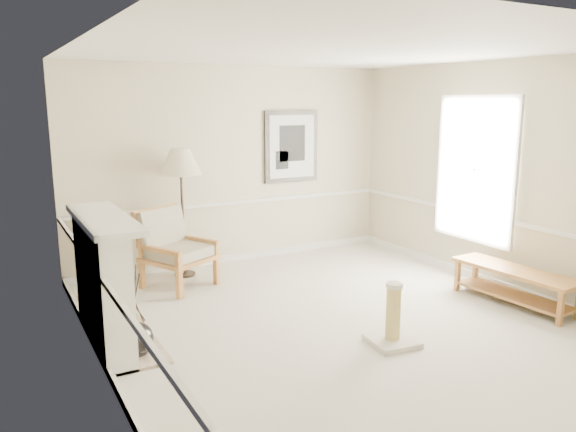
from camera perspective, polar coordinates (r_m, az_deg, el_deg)
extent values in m
plane|color=silver|center=(6.36, 4.89, -10.53)|extent=(5.50, 5.50, 0.00)
cube|color=beige|center=(8.37, -5.47, 5.11)|extent=(5.00, 0.04, 2.90)
cube|color=beige|center=(5.04, -19.20, 0.15)|extent=(0.04, 5.50, 2.90)
cube|color=beige|center=(7.64, 20.92, 3.77)|extent=(0.04, 5.50, 2.90)
cube|color=white|center=(5.91, 5.39, 16.48)|extent=(5.00, 5.50, 0.04)
cube|color=white|center=(8.62, -5.24, -4.19)|extent=(4.95, 0.04, 0.10)
cube|color=white|center=(8.43, -5.35, 1.38)|extent=(4.95, 0.04, 0.05)
cube|color=white|center=(7.87, 18.55, 4.50)|extent=(0.03, 1.20, 1.80)
cube|color=white|center=(7.86, 18.50, 4.50)|extent=(0.05, 1.34, 1.94)
cube|color=black|center=(8.74, 0.34, 7.08)|extent=(0.92, 0.04, 1.10)
cube|color=white|center=(8.71, 0.42, 7.07)|extent=(0.78, 0.01, 0.96)
cube|color=black|center=(8.71, 0.44, 7.40)|extent=(0.45, 0.01, 0.55)
cube|color=white|center=(5.84, -18.33, -6.64)|extent=(0.28, 1.50, 1.25)
cube|color=white|center=(5.68, -18.26, -0.29)|extent=(0.46, 1.64, 0.06)
cube|color=#C6B28E|center=(5.89, -16.89, -7.16)|extent=(0.02, 1.05, 0.95)
cube|color=black|center=(5.93, -16.72, -8.34)|extent=(0.02, 0.62, 0.58)
cube|color=gold|center=(6.02, -16.52, -10.66)|extent=(0.01, 0.66, 0.05)
cube|color=#C6B28E|center=(6.08, -16.44, -11.93)|extent=(0.60, 1.50, 0.03)
sphere|color=black|center=(5.65, -15.08, -11.91)|extent=(0.31, 0.31, 0.31)
cylinder|color=black|center=(5.70, -15.01, -13.14)|extent=(0.20, 0.20, 0.09)
cylinder|color=black|center=(5.50, -15.31, -8.03)|extent=(0.11, 0.09, 0.49)
cylinder|color=black|center=(5.52, -15.29, -8.41)|extent=(0.13, 0.11, 0.40)
cylinder|color=black|center=(5.49, -15.33, -7.65)|extent=(0.06, 0.05, 0.58)
cube|color=#A46C35|center=(7.05, -10.99, -6.66)|extent=(0.09, 0.09, 0.42)
cube|color=#A46C35|center=(7.53, -14.64, -5.64)|extent=(0.09, 0.09, 0.42)
cube|color=#A46C35|center=(7.51, -7.28, -5.38)|extent=(0.09, 0.09, 0.42)
cube|color=#A46C35|center=(7.97, -10.94, -4.51)|extent=(0.09, 0.09, 0.42)
cube|color=#A46C35|center=(7.46, -11.02, -4.23)|extent=(1.03, 1.03, 0.05)
cube|color=#A46C35|center=(7.62, -12.96, -1.33)|extent=(0.77, 0.50, 0.60)
cube|color=#A46C35|center=(7.18, -13.00, -3.39)|extent=(0.40, 0.72, 0.05)
cube|color=#A46C35|center=(7.64, -9.25, -2.33)|extent=(0.40, 0.72, 0.05)
cube|color=beige|center=(7.43, -11.04, -3.50)|extent=(0.94, 0.94, 0.13)
cube|color=beige|center=(7.57, -12.63, -1.24)|extent=(0.72, 0.51, 0.54)
cylinder|color=black|center=(8.02, -10.42, -5.82)|extent=(0.29, 0.29, 0.03)
cylinder|color=black|center=(7.82, -10.64, -0.17)|extent=(0.04, 0.04, 1.59)
cone|color=#F4EAC3|center=(7.70, -10.86, 5.46)|extent=(0.71, 0.71, 0.35)
cube|color=#A46C35|center=(7.21, 22.08, -5.17)|extent=(0.57, 1.56, 0.04)
cube|color=#A46C35|center=(7.30, 21.90, -7.47)|extent=(0.50, 1.44, 0.03)
cube|color=#A46C35|center=(6.79, 25.94, -8.49)|extent=(0.06, 0.06, 0.39)
cube|color=#A46C35|center=(7.54, 16.83, -5.82)|extent=(0.06, 0.06, 0.39)
cube|color=#A46C35|center=(7.80, 18.50, -5.34)|extent=(0.06, 0.06, 0.39)
cube|color=beige|center=(5.86, 10.53, -12.39)|extent=(0.49, 0.49, 0.06)
cylinder|color=tan|center=(5.75, 10.64, -9.68)|extent=(0.15, 0.15, 0.54)
cylinder|color=beige|center=(5.65, 10.75, -6.93)|extent=(0.17, 0.17, 0.04)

